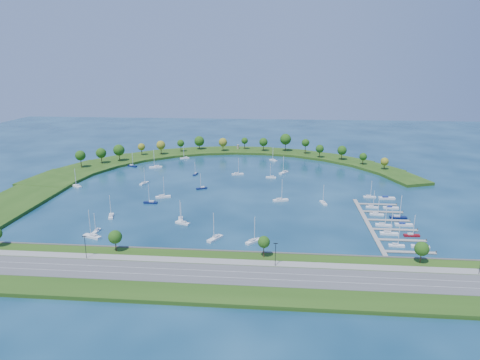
# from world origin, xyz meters

# --- Properties ---
(ground) EXTENTS (700.00, 700.00, 0.00)m
(ground) POSITION_xyz_m (0.00, 0.00, 0.00)
(ground) COLOR #07263E
(ground) RESTS_ON ground
(south_shoreline) EXTENTS (420.00, 43.10, 11.60)m
(south_shoreline) POSITION_xyz_m (0.03, -122.88, 1.00)
(south_shoreline) COLOR #244612
(south_shoreline) RESTS_ON ground
(breakwater) EXTENTS (286.74, 247.64, 2.00)m
(breakwater) POSITION_xyz_m (-46.33, 48.72, 0.99)
(breakwater) COLOR #244612
(breakwater) RESTS_ON ground
(breakwater_trees) EXTENTS (241.15, 90.16, 16.25)m
(breakwater_trees) POSITION_xyz_m (-20.24, 88.93, 10.71)
(breakwater_trees) COLOR #382314
(breakwater_trees) RESTS_ON breakwater
(harbor_tower) EXTENTS (2.60, 2.60, 3.85)m
(harbor_tower) POSITION_xyz_m (-7.19, 121.28, 3.98)
(harbor_tower) COLOR gray
(harbor_tower) RESTS_ON breakwater
(dock_system) EXTENTS (24.28, 82.00, 1.60)m
(dock_system) POSITION_xyz_m (85.30, -61.00, 0.35)
(dock_system) COLOR gray
(dock_system) RESTS_ON ground
(moored_boat_0) EXTENTS (7.41, 5.39, 10.80)m
(moored_boat_0) POSITION_xyz_m (-19.81, -5.03, 0.87)
(moored_boat_0) COLOR #0A1543
(moored_boat_0) RESTS_ON ground
(moored_boat_1) EXTENTS (7.62, 2.93, 10.92)m
(moored_boat_1) POSITION_xyz_m (25.90, 26.55, 0.88)
(moored_boat_1) COLOR white
(moored_boat_1) RESTS_ON ground
(moored_boat_2) EXTENTS (5.09, 8.26, 11.77)m
(moored_boat_2) POSITION_xyz_m (-61.57, 2.94, 0.90)
(moored_boat_2) COLOR white
(moored_boat_2) RESTS_ON ground
(moored_boat_3) EXTENTS (2.29, 7.05, 10.24)m
(moored_boat_3) POSITION_xyz_m (-59.35, -83.16, 0.86)
(moored_boat_3) COLOR white
(moored_boat_3) RESTS_ON ground
(moored_boat_4) EXTENTS (9.11, 5.46, 12.95)m
(moored_boat_4) POSITION_xyz_m (0.65, 33.16, 0.93)
(moored_boat_4) COLOR white
(moored_boat_4) RESTS_ON ground
(moored_boat_5) EXTENTS (8.43, 6.83, 12.61)m
(moored_boat_5) POSITION_xyz_m (-104.93, -7.88, 0.92)
(moored_boat_5) COLOR white
(moored_boat_5) RESTS_ON ground
(moored_boat_6) EXTENTS (8.12, 5.10, 11.59)m
(moored_boat_6) POSITION_xyz_m (-50.29, 83.30, 0.89)
(moored_boat_6) COLOR white
(moored_boat_6) RESTS_ON ground
(moored_boat_7) EXTENTS (7.58, 9.07, 13.70)m
(moored_boat_7) POSITION_xyz_m (35.31, 40.60, 0.96)
(moored_boat_7) COLOR white
(moored_boat_7) RESTS_ON ground
(moored_boat_8) EXTENTS (3.83, 8.26, 11.72)m
(moored_boat_8) POSITION_xyz_m (-20.96, -63.67, 0.90)
(moored_boat_8) COLOR white
(moored_boat_8) RESTS_ON ground
(moored_boat_9) EXTENTS (8.54, 5.77, 12.29)m
(moored_boat_9) POSITION_xyz_m (-86.45, 51.48, 0.91)
(moored_boat_9) COLOR #0A1543
(moored_boat_9) RESTS_ON ground
(moored_boat_10) EXTENTS (10.39, 6.27, 14.78)m
(moored_boat_10) POSITION_xyz_m (-66.31, 48.56, 1.00)
(moored_boat_10) COLOR white
(moored_boat_10) RESTS_ON ground
(moored_boat_11) EXTENTS (7.70, 7.96, 12.73)m
(moored_boat_11) POSITION_xyz_m (19.56, -88.82, 0.93)
(moored_boat_11) COLOR white
(moored_boat_11) RESTS_ON ground
(moored_boat_12) EXTENTS (7.10, 9.39, 13.79)m
(moored_boat_12) POSITION_xyz_m (1.13, -87.19, 0.96)
(moored_boat_12) COLOR white
(moored_boat_12) RESTS_ON ground
(moored_boat_13) EXTENTS (4.03, 8.19, 11.60)m
(moored_boat_13) POSITION_xyz_m (58.09, -28.89, 0.89)
(moored_boat_13) COLOR white
(moored_boat_13) RESTS_ON ground
(moored_boat_14) EXTENTS (7.15, 7.35, 11.78)m
(moored_boat_14) POSITION_xyz_m (26.81, 81.67, 0.90)
(moored_boat_14) COLOR white
(moored_boat_14) RESTS_ON ground
(moored_boat_15) EXTENTS (8.24, 5.05, 11.74)m
(moored_boat_15) POSITION_xyz_m (-18.79, -68.53, 0.90)
(moored_boat_15) COLOR white
(moored_boat_15) RESTS_ON ground
(moored_boat_16) EXTENTS (9.62, 5.70, 13.66)m
(moored_boat_16) POSITION_xyz_m (-40.62, -25.98, 0.96)
(moored_boat_16) COLOR white
(moored_boat_16) RESTS_ON ground
(moored_boat_17) EXTENTS (3.19, 7.12, 10.12)m
(moored_boat_17) POSITION_xyz_m (-30.77, 30.60, 0.86)
(moored_boat_17) COLOR #0A1543
(moored_boat_17) RESTS_ON ground
(moored_boat_18) EXTENTS (4.69, 8.60, 12.18)m
(moored_boat_18) POSITION_xyz_m (-59.96, -62.02, 0.91)
(moored_boat_18) COLOR white
(moored_boat_18) RESTS_ON ground
(moored_boat_19) EXTENTS (9.75, 5.54, 13.82)m
(moored_boat_19) POSITION_xyz_m (32.47, -26.13, 0.96)
(moored_boat_19) COLOR white
(moored_boat_19) RESTS_ON ground
(moored_boat_20) EXTENTS (9.85, 5.93, 14.00)m
(moored_boat_20) POSITION_xyz_m (-58.39, -90.04, 0.97)
(moored_boat_20) COLOR white
(moored_boat_20) RESTS_ON ground
(moored_boat_21) EXTENTS (8.17, 2.35, 11.98)m
(moored_boat_21) POSITION_xyz_m (-45.23, -37.12, 0.91)
(moored_boat_21) COLOR #0A1543
(moored_boat_21) RESTS_ON ground
(docked_boat_0) EXTENTS (7.19, 2.34, 10.44)m
(docked_boat_0) POSITION_xyz_m (85.54, -87.59, 0.86)
(docked_boat_0) COLOR white
(docked_boat_0) RESTS_ON ground
(docked_boat_1) EXTENTS (8.26, 3.30, 1.64)m
(docked_boat_1) POSITION_xyz_m (95.98, -88.02, 0.60)
(docked_boat_1) COLOR white
(docked_boat_1) RESTS_ON ground
(docked_boat_2) EXTENTS (8.85, 2.90, 12.85)m
(docked_boat_2) POSITION_xyz_m (85.51, -73.57, 0.93)
(docked_boat_2) COLOR white
(docked_boat_2) RESTS_ON ground
(docked_boat_3) EXTENTS (7.63, 2.45, 11.09)m
(docked_boat_3) POSITION_xyz_m (96.03, -74.73, 0.88)
(docked_boat_3) COLOR maroon
(docked_boat_3) RESTS_ON ground
(docked_boat_4) EXTENTS (8.48, 3.55, 12.08)m
(docked_boat_4) POSITION_xyz_m (85.52, -62.38, 0.91)
(docked_boat_4) COLOR white
(docked_boat_4) RESTS_ON ground
(docked_boat_5) EXTENTS (9.05, 2.76, 1.83)m
(docked_boat_5) POSITION_xyz_m (95.97, -60.86, 0.67)
(docked_boat_5) COLOR white
(docked_boat_5) RESTS_ON ground
(docked_boat_6) EXTENTS (7.83, 3.31, 11.15)m
(docked_boat_6) POSITION_xyz_m (85.53, -46.17, 0.88)
(docked_boat_6) COLOR white
(docked_boat_6) RESTS_ON ground
(docked_boat_7) EXTENTS (9.09, 2.60, 13.35)m
(docked_boat_7) POSITION_xyz_m (96.00, -50.30, 0.95)
(docked_boat_7) COLOR #0A1543
(docked_boat_7) RESTS_ON ground
(docked_boat_8) EXTENTS (7.43, 2.94, 10.63)m
(docked_boat_8) POSITION_xyz_m (85.54, -34.12, 0.87)
(docked_boat_8) COLOR white
(docked_boat_8) RESTS_ON ground
(docked_boat_9) EXTENTS (8.76, 2.86, 1.76)m
(docked_boat_9) POSITION_xyz_m (95.97, -34.34, 0.65)
(docked_boat_9) COLOR white
(docked_boat_9) RESTS_ON ground
(docked_boat_10) EXTENTS (7.64, 2.16, 11.22)m
(docked_boat_10) POSITION_xyz_m (87.93, -14.61, 0.88)
(docked_boat_10) COLOR white
(docked_boat_10) RESTS_ON ground
(docked_boat_11) EXTENTS (9.90, 2.88, 2.01)m
(docked_boat_11) POSITION_xyz_m (97.86, -16.44, 0.74)
(docked_boat_11) COLOR white
(docked_boat_11) RESTS_ON ground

